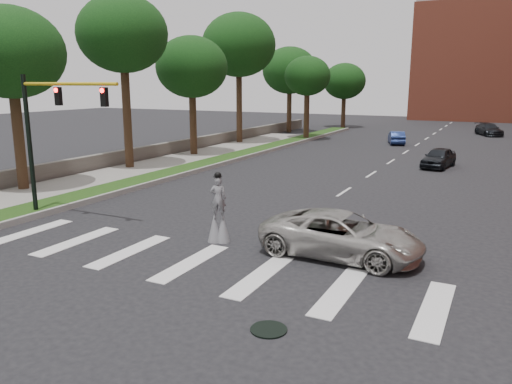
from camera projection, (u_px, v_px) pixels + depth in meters
ground_plane at (208, 280)px, 15.10m from camera, size 160.00×160.00×0.00m
grass_median at (220, 160)px, 37.57m from camera, size 2.00×60.00×0.25m
median_curb at (232, 161)px, 37.11m from camera, size 0.20×60.00×0.28m
sidewalk_left at (92, 180)px, 30.18m from camera, size 4.00×60.00×0.18m
stone_wall at (175, 148)px, 41.64m from camera, size 0.50×56.00×1.10m
manhole at (269, 329)px, 12.03m from camera, size 0.90×0.90×0.04m
building_backdrop at (503, 62)px, 78.56m from camera, size 26.00×14.00×18.00m
traffic_signal at (47, 124)px, 21.13m from camera, size 5.30×0.23×6.20m
stilt_performer at (218, 216)px, 18.53m from camera, size 0.82×0.64×2.67m
suv_crossing at (342, 235)px, 17.01m from camera, size 5.61×2.73×1.54m
car_near at (439, 158)px, 35.02m from camera, size 2.25×4.32×1.40m
car_mid at (396, 138)px, 48.49m from camera, size 2.40×4.04×1.26m
car_far at (489, 130)px, 56.34m from camera, size 3.58×5.03×1.35m
tree_1 at (10, 54)px, 25.82m from camera, size 5.58×5.58×9.75m
tree_2 at (123, 35)px, 32.51m from camera, size 5.92×5.92×11.49m
tree_3 at (192, 68)px, 39.29m from camera, size 5.69×5.69×9.48m
tree_4 at (239, 45)px, 46.94m from camera, size 7.00×7.00×12.31m
tree_5 at (290, 71)px, 58.59m from camera, size 6.43×6.43×10.01m
tree_6 at (307, 77)px, 50.84m from camera, size 4.71×4.71×8.54m
tree_7 at (344, 81)px, 65.29m from camera, size 5.50×5.50×8.40m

